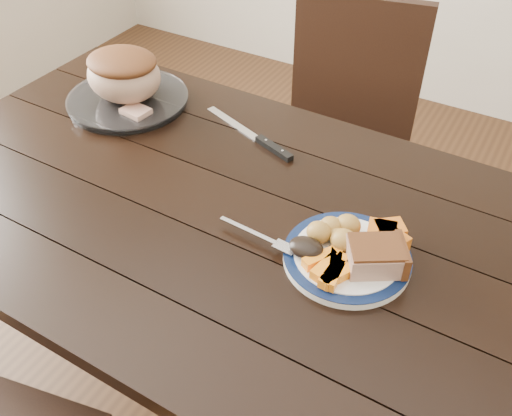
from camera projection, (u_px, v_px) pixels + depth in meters
The scene contains 15 objects.
ground at pixel (237, 394), 1.73m from camera, with size 4.00×4.00×0.00m, color #472B16.
dining_table at pixel (230, 239), 1.30m from camera, with size 1.61×0.92×0.75m.
chair_far at pixel (345, 131), 1.88m from camera, with size 0.50×0.51×0.93m.
dinner_plate at pixel (347, 258), 1.12m from camera, with size 0.25×0.25×0.02m, color white.
plate_rim at pixel (347, 255), 1.11m from camera, with size 0.25×0.25×0.02m, color #0C193C.
serving_platter at pixel (128, 101), 1.57m from camera, with size 0.32×0.32×0.02m, color white.
pork_slice at pixel (375, 257), 1.07m from camera, with size 0.10×0.08×0.05m, color tan.
roasted_potatoes at pixel (336, 232), 1.12m from camera, with size 0.11×0.09×0.05m.
carrot_batons at pixel (331, 268), 1.06m from camera, with size 0.10×0.11×0.02m.
pumpkin_wedges at pixel (388, 236), 1.12m from camera, with size 0.09×0.09×0.04m.
dark_mushroom at pixel (306, 248), 1.10m from camera, with size 0.07×0.05×0.03m, color black.
fork at pixel (262, 238), 1.14m from camera, with size 0.18×0.03×0.00m.
roast_joint at pixel (124, 76), 1.52m from camera, with size 0.21×0.18×0.13m, color tan.
cut_slice at pixel (136, 112), 1.49m from camera, with size 0.07×0.06×0.02m, color tan.
carving_knife at pixel (263, 142), 1.42m from camera, with size 0.31×0.13×0.01m.
Camera 1 is at (0.52, -0.78, 1.56)m, focal length 40.00 mm.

